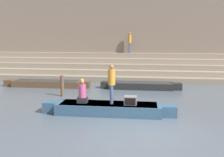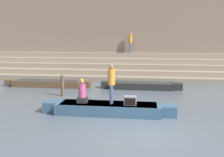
% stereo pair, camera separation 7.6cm
% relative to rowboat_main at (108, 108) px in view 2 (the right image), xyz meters
% --- Properties ---
extents(ground_plane, '(120.00, 120.00, 0.00)m').
position_rel_rowboat_main_xyz_m(ground_plane, '(1.51, -2.08, -0.25)').
color(ground_plane, '#4C5660').
extents(ghat_steps, '(36.00, 3.64, 1.95)m').
position_rel_rowboat_main_xyz_m(ghat_steps, '(1.51, 10.06, 0.46)').
color(ghat_steps, gray).
rests_on(ghat_steps, ground).
extents(back_wall, '(34.20, 1.28, 8.67)m').
position_rel_rowboat_main_xyz_m(back_wall, '(1.51, 11.99, 4.06)').
color(back_wall, '#7F6B5B').
rests_on(back_wall, ground).
extents(rowboat_main, '(5.79, 1.29, 0.47)m').
position_rel_rowboat_main_xyz_m(rowboat_main, '(0.00, 0.00, 0.00)').
color(rowboat_main, '#33516B').
rests_on(rowboat_main, ground).
extents(person_standing, '(0.31, 0.31, 1.69)m').
position_rel_rowboat_main_xyz_m(person_standing, '(0.13, 0.01, 1.20)').
color(person_standing, '#3D4C75').
rests_on(person_standing, rowboat_main).
extents(person_rowing, '(0.43, 0.34, 1.06)m').
position_rel_rowboat_main_xyz_m(person_rowing, '(-1.15, -0.02, 0.66)').
color(person_rowing, '#28282D').
rests_on(person_rowing, rowboat_main).
extents(tv_set, '(0.53, 0.41, 0.36)m').
position_rel_rowboat_main_xyz_m(tv_set, '(0.95, -0.07, 0.40)').
color(tv_set, slate).
rests_on(tv_set, rowboat_main).
extents(moored_boat_shore, '(5.89, 1.08, 0.42)m').
position_rel_rowboat_main_xyz_m(moored_boat_shore, '(-4.98, 5.67, -0.03)').
color(moored_boat_shore, brown).
rests_on(moored_boat_shore, ground).
extents(moored_boat_distant, '(5.15, 1.08, 0.42)m').
position_rel_rowboat_main_xyz_m(moored_boat_distant, '(1.29, 5.72, -0.03)').
color(moored_boat_distant, black).
rests_on(moored_boat_distant, ground).
extents(mooring_post, '(0.19, 0.19, 1.19)m').
position_rel_rowboat_main_xyz_m(mooring_post, '(-3.06, 3.05, 0.34)').
color(mooring_post, brown).
rests_on(mooring_post, ground).
extents(person_on_steps, '(0.28, 0.28, 1.73)m').
position_rel_rowboat_main_xyz_m(person_on_steps, '(0.23, 11.03, 2.72)').
color(person_on_steps, '#3D4C75').
rests_on(person_on_steps, ghat_steps).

